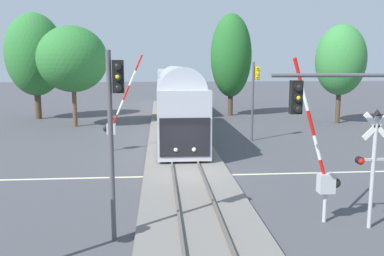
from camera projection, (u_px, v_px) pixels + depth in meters
ground_plane at (187, 176)px, 20.31m from camera, size 220.00×220.00×0.00m
road_centre_stripe at (187, 176)px, 20.31m from camera, size 44.00×0.20×0.01m
railway_track at (187, 174)px, 20.29m from camera, size 4.40×80.00×0.32m
commuter_train at (173, 93)px, 40.43m from camera, size 3.04×41.50×5.16m
crossing_gate_near at (324, 171)px, 14.08m from camera, size 1.92×0.40×5.88m
crossing_signal_mast at (375, 157)px, 13.44m from camera, size 1.36×0.44×4.17m
crossing_gate_far at (114, 120)px, 25.92m from camera, size 2.68×0.40×6.24m
traffic_signal_far_side at (255, 89)px, 29.01m from camera, size 0.53×0.38×5.80m
traffic_signal_median at (114, 116)px, 12.28m from camera, size 0.53×0.38×6.06m
elm_centre_background at (231, 56)px, 43.19m from camera, size 4.44×4.44×11.02m
maple_right_background at (341, 60)px, 37.55m from camera, size 4.66×4.66×9.33m
oak_behind_train at (72, 59)px, 35.44m from camera, size 6.18×6.18×9.02m
pine_left_background at (35, 55)px, 40.44m from camera, size 5.85×5.85×10.78m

